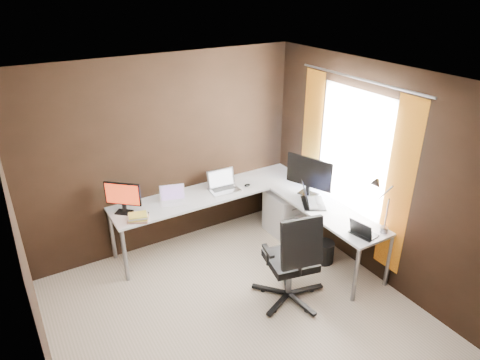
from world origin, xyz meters
The scene contains 15 objects.
room centered at (0.34, 0.07, 1.28)m, with size 3.60×3.60×2.50m.
desk centered at (0.84, 1.04, 0.68)m, with size 2.65×2.25×0.73m.
drawer_pedestal centered at (1.43, 1.15, 0.30)m, with size 0.42×0.50×0.60m, color white.
monitor_left centered at (-0.66, 1.56, 0.95)m, with size 0.35×0.31×0.39m.
monitor_right centered at (1.51, 0.78, 1.02)m, with size 0.26×0.60×0.52m.
laptop_white centered at (-0.07, 1.50, 0.78)m, with size 0.36×0.30×0.21m.
laptop_silver centered at (0.65, 1.49, 0.78)m, with size 0.40×0.30×0.25m.
laptop_black_big centered at (1.38, 0.58, 0.78)m, with size 0.42×0.46×0.25m.
laptop_black_small centered at (1.41, -0.27, 0.77)m, with size 0.24×0.31×0.19m.
book_stack centered at (-0.59, 1.30, 0.77)m, with size 0.29×0.27×0.07m.
mouse_left centered at (-0.47, 1.38, 0.75)m, with size 0.08×0.05×0.03m, color black.
mouse_corner centered at (0.96, 1.40, 0.75)m, with size 0.09×0.06×0.03m, color black.
desk_lamp centered at (1.59, -0.29, 1.13)m, with size 0.20×0.23×0.64m.
office_chair centered at (0.65, -0.03, 0.33)m, with size 0.64×0.66×1.14m.
wastebasket centered at (1.45, 0.32, 0.14)m, with size 0.24×0.24×0.28m, color black.
Camera 1 is at (-1.77, -2.97, 3.30)m, focal length 32.00 mm.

